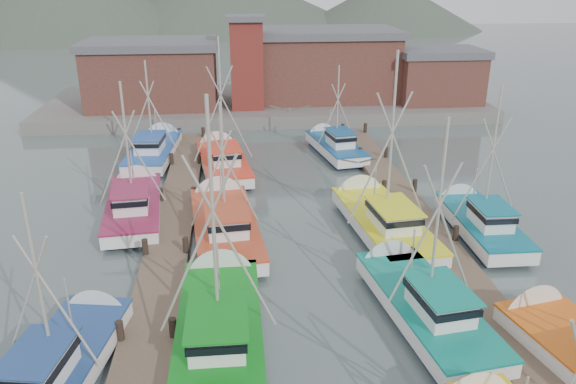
{
  "coord_description": "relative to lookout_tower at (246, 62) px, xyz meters",
  "views": [
    {
      "loc": [
        -3.35,
        -20.51,
        13.67
      ],
      "look_at": [
        -0.63,
        7.14,
        2.6
      ],
      "focal_mm": 35.0,
      "sensor_mm": 36.0,
      "label": 1
    }
  ],
  "objects": [
    {
      "name": "lookout_tower",
      "position": [
        0.0,
        0.0,
        0.0
      ],
      "size": [
        3.6,
        3.6,
        8.5
      ],
      "color": "maroon",
      "rests_on": "quay"
    },
    {
      "name": "boat_10",
      "position": [
        -7.43,
        -22.03,
        -4.87
      ],
      "size": [
        3.91,
        9.85,
        8.94
      ],
      "rotation": [
        0.0,
        0.0,
        0.1
      ],
      "color": "#111A38",
      "rests_on": "ground"
    },
    {
      "name": "shed_right",
      "position": [
        19.0,
        1.0,
        -1.71
      ],
      "size": [
        8.48,
        6.36,
        5.2
      ],
      "color": "brown",
      "rests_on": "quay"
    },
    {
      "name": "boat_13",
      "position": [
        6.41,
        -11.54,
        -4.87
      ],
      "size": [
        3.9,
        8.68,
        7.73
      ],
      "rotation": [
        0.0,
        0.0,
        0.17
      ],
      "color": "#111A38",
      "rests_on": "ground"
    },
    {
      "name": "distant_hills",
      "position": [
        -10.76,
        89.59,
        -5.55
      ],
      "size": [
        175.0,
        140.0,
        42.0
      ],
      "color": "#454F41",
      "rests_on": "ground"
    },
    {
      "name": "gull_far",
      "position": [
        3.82,
        -31.39,
        0.54
      ],
      "size": [
        1.54,
        0.6,
        0.24
      ],
      "rotation": [
        0.0,
        0.0,
        0.01
      ],
      "color": "gray",
      "rests_on": "ground"
    },
    {
      "name": "boat_8",
      "position": [
        -2.1,
        -25.28,
        -4.87
      ],
      "size": [
        4.25,
        10.68,
        8.58
      ],
      "rotation": [
        0.0,
        0.0,
        0.1
      ],
      "color": "#111A38",
      "rests_on": "ground"
    },
    {
      "name": "shed_center",
      "position": [
        8.0,
        4.0,
        -0.86
      ],
      "size": [
        14.84,
        9.54,
        6.9
      ],
      "color": "brown",
      "rests_on": "quay"
    },
    {
      "name": "boat_11",
      "position": [
        11.87,
        -26.43,
        -4.87
      ],
      "size": [
        3.64,
        8.52,
        9.03
      ],
      "rotation": [
        0.0,
        0.0,
        -0.01
      ],
      "color": "#111A38",
      "rests_on": "ground"
    },
    {
      "name": "boat_12",
      "position": [
        -2.31,
        -14.43,
        -4.86
      ],
      "size": [
        4.27,
        10.03,
        10.42
      ],
      "rotation": [
        0.0,
        0.0,
        0.13
      ],
      "color": "#111A38",
      "rests_on": "ground"
    },
    {
      "name": "boat_9",
      "position": [
        6.56,
        -25.7,
        -4.86
      ],
      "size": [
        4.39,
        10.47,
        10.98
      ],
      "rotation": [
        0.0,
        0.0,
        0.11
      ],
      "color": "#111A38",
      "rests_on": "ground"
    },
    {
      "name": "gull_near",
      "position": [
        0.75,
        -33.04,
        3.27
      ],
      "size": [
        1.55,
        0.65,
        0.24
      ],
      "rotation": [
        0.0,
        0.0,
        -0.21
      ],
      "color": "gray",
      "rests_on": "ground"
    },
    {
      "name": "boat_4",
      "position": [
        -2.21,
        -34.72,
        -4.86
      ],
      "size": [
        4.39,
        10.27,
        10.9
      ],
      "rotation": [
        0.0,
        0.0,
        -0.0
      ],
      "color": "#111A38",
      "rests_on": "ground"
    },
    {
      "name": "shed_left",
      "position": [
        -9.0,
        2.0,
        -1.21
      ],
      "size": [
        12.72,
        8.48,
        6.2
      ],
      "color": "brown",
      "rests_on": "quay"
    },
    {
      "name": "ground",
      "position": [
        2.0,
        -33.0,
        -5.55
      ],
      "size": [
        260.0,
        260.0,
        0.0
      ],
      "primitive_type": "plane",
      "color": "#495857",
      "rests_on": "ground"
    },
    {
      "name": "boat_5",
      "position": [
        6.16,
        -33.92,
        -4.87
      ],
      "size": [
        4.13,
        9.68,
        9.59
      ],
      "rotation": [
        0.0,
        0.0,
        0.14
      ],
      "color": "#111A38",
      "rests_on": "ground"
    },
    {
      "name": "dock_right",
      "position": [
        9.0,
        -28.96,
        -5.34
      ],
      "size": [
        2.3,
        46.0,
        1.5
      ],
      "color": "brown",
      "rests_on": "ground"
    },
    {
      "name": "boat_6",
      "position": [
        -7.69,
        -36.5,
        -4.87
      ],
      "size": [
        4.03,
        8.92,
        8.12
      ],
      "rotation": [
        0.0,
        0.0,
        -0.17
      ],
      "color": "#111A38",
      "rests_on": "ground"
    },
    {
      "name": "dock_left",
      "position": [
        -5.0,
        -28.96,
        -5.34
      ],
      "size": [
        2.3,
        46.0,
        1.5
      ],
      "color": "brown",
      "rests_on": "ground"
    },
    {
      "name": "boat_14",
      "position": [
        -7.52,
        -11.19,
        -4.87
      ],
      "size": [
        3.66,
        9.78,
        8.44
      ],
      "rotation": [
        0.0,
        0.0,
        -0.07
      ],
      "color": "#111A38",
      "rests_on": "ground"
    },
    {
      "name": "quay",
      "position": [
        2.0,
        4.0,
        -4.95
      ],
      "size": [
        44.0,
        16.0,
        1.2
      ],
      "primitive_type": "cube",
      "color": "slate",
      "rests_on": "ground"
    }
  ]
}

